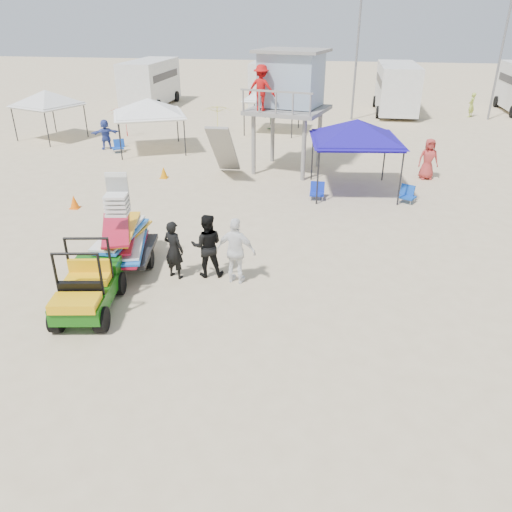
% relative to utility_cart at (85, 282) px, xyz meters
% --- Properties ---
extents(ground, '(140.00, 140.00, 0.00)m').
position_rel_utility_cart_xyz_m(ground, '(3.41, -1.95, -0.81)').
color(ground, beige).
rests_on(ground, ground).
extents(utility_cart, '(1.51, 2.45, 1.74)m').
position_rel_utility_cart_xyz_m(utility_cart, '(0.00, 0.00, 0.00)').
color(utility_cart, '#12540D').
rests_on(utility_cart, ground).
extents(surf_trailer, '(1.77, 2.76, 2.42)m').
position_rel_utility_cart_xyz_m(surf_trailer, '(0.00, 2.33, 0.18)').
color(surf_trailer, black).
rests_on(surf_trailer, ground).
extents(man_left, '(0.69, 0.57, 1.63)m').
position_rel_utility_cart_xyz_m(man_left, '(1.52, 2.03, 0.01)').
color(man_left, black).
rests_on(man_left, ground).
extents(man_mid, '(0.98, 0.84, 1.77)m').
position_rel_utility_cart_xyz_m(man_mid, '(2.37, 2.28, 0.08)').
color(man_mid, black).
rests_on(man_mid, ground).
extents(man_right, '(1.12, 0.60, 1.81)m').
position_rel_utility_cart_xyz_m(man_right, '(3.22, 2.03, 0.10)').
color(man_right, white).
rests_on(man_right, ground).
extents(lifeguard_tower, '(3.76, 3.76, 4.98)m').
position_rel_utility_cart_xyz_m(lifeguard_tower, '(3.31, 12.78, 2.90)').
color(lifeguard_tower, gray).
rests_on(lifeguard_tower, ground).
extents(canopy_blue, '(3.56, 3.56, 3.26)m').
position_rel_utility_cart_xyz_m(canopy_blue, '(6.30, 10.09, 1.90)').
color(canopy_blue, black).
rests_on(canopy_blue, ground).
extents(canopy_white_a, '(4.31, 4.31, 3.02)m').
position_rel_utility_cart_xyz_m(canopy_white_a, '(-3.90, 15.10, 1.66)').
color(canopy_white_a, black).
rests_on(canopy_white_a, ground).
extents(canopy_white_b, '(3.63, 3.63, 3.07)m').
position_rel_utility_cart_xyz_m(canopy_white_b, '(-10.30, 16.58, 1.71)').
color(canopy_white_b, black).
rests_on(canopy_white_b, ground).
extents(canopy_white_c, '(3.09, 3.09, 3.12)m').
position_rel_utility_cart_xyz_m(canopy_white_c, '(1.68, 20.47, 1.76)').
color(canopy_white_c, black).
rests_on(canopy_white_c, ground).
extents(umbrella_a, '(2.25, 2.27, 1.71)m').
position_rel_utility_cart_xyz_m(umbrella_a, '(-6.42, 17.87, 0.05)').
color(umbrella_a, red).
rests_on(umbrella_a, ground).
extents(umbrella_b, '(2.15, 2.18, 1.58)m').
position_rel_utility_cart_xyz_m(umbrella_b, '(-1.47, 19.69, -0.02)').
color(umbrella_b, yellow).
rests_on(umbrella_b, ground).
extents(cone_near, '(0.34, 0.34, 0.50)m').
position_rel_utility_cart_xyz_m(cone_near, '(-1.72, 10.57, -0.56)').
color(cone_near, orange).
rests_on(cone_near, ground).
extents(cone_far, '(0.34, 0.34, 0.50)m').
position_rel_utility_cart_xyz_m(cone_far, '(-3.75, 6.50, -0.56)').
color(cone_far, '#FF6408').
rests_on(cone_far, ground).
extents(beach_chair_a, '(0.73, 0.82, 0.64)m').
position_rel_utility_cart_xyz_m(beach_chair_a, '(-5.46, 14.49, -0.50)').
color(beach_chair_a, '#0F3EAB').
rests_on(beach_chair_a, ground).
extents(beach_chair_b, '(0.55, 0.58, 0.64)m').
position_rel_utility_cart_xyz_m(beach_chair_b, '(4.98, 9.01, -0.50)').
color(beach_chair_b, '#1029B0').
rests_on(beach_chair_b, ground).
extents(beach_chair_c, '(0.71, 0.79, 0.64)m').
position_rel_utility_cart_xyz_m(beach_chair_c, '(8.36, 9.21, -0.50)').
color(beach_chair_c, '#0F43AC').
rests_on(beach_chair_c, ground).
extents(rv_far_left, '(2.64, 6.80, 3.25)m').
position_rel_utility_cart_xyz_m(rv_far_left, '(-8.60, 28.04, 0.99)').
color(rv_far_left, silver).
rests_on(rv_far_left, ground).
extents(rv_mid_left, '(2.65, 6.50, 3.25)m').
position_rel_utility_cart_xyz_m(rv_mid_left, '(0.40, 29.54, 0.99)').
color(rv_mid_left, silver).
rests_on(rv_mid_left, ground).
extents(rv_mid_right, '(2.64, 7.00, 3.25)m').
position_rel_utility_cart_xyz_m(rv_mid_right, '(9.40, 28.04, 0.99)').
color(rv_mid_right, silver).
rests_on(rv_mid_right, ground).
extents(light_pole_left, '(0.14, 0.14, 8.00)m').
position_rel_utility_cart_xyz_m(light_pole_left, '(6.41, 25.05, 3.19)').
color(light_pole_left, slate).
rests_on(light_pole_left, ground).
extents(light_pole_right, '(0.14, 0.14, 8.00)m').
position_rel_utility_cart_xyz_m(light_pole_right, '(15.41, 26.55, 3.19)').
color(light_pole_right, slate).
rests_on(light_pole_right, ground).
extents(distant_beachgoers, '(21.74, 15.61, 1.75)m').
position_rel_utility_cart_xyz_m(distant_beachgoers, '(2.52, 17.50, 0.02)').
color(distant_beachgoers, '#A3B945').
rests_on(distant_beachgoers, ground).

